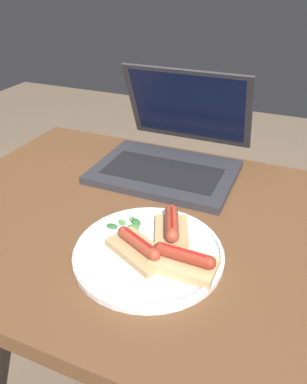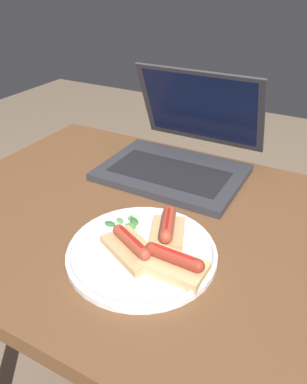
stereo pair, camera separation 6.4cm
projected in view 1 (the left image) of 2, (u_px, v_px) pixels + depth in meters
desk at (169, 263)px, 0.83m from camera, size 1.07×0.70×0.76m
laptop at (172, 152)px, 0.95m from camera, size 0.34×0.34×0.23m
plate at (151, 253)px, 0.67m from camera, size 0.27×0.27×0.02m
sausage_toast_left at (184, 261)px, 0.62m from camera, size 0.11×0.07×0.04m
sausage_toast_middle at (139, 248)px, 0.66m from camera, size 0.13×0.11×0.04m
sausage_toast_right at (172, 227)px, 0.71m from camera, size 0.09×0.11×0.04m
salad_pile at (129, 228)px, 0.72m from camera, size 0.07×0.08×0.01m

